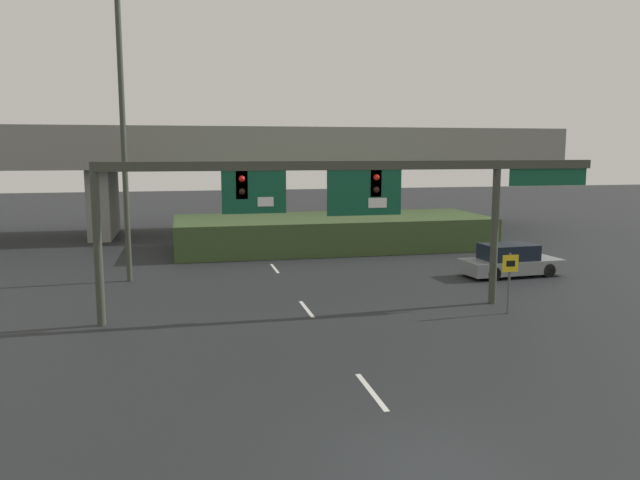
{
  "coord_description": "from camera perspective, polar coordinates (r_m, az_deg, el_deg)",
  "views": [
    {
      "loc": [
        -4.31,
        -10.17,
        5.79
      ],
      "look_at": [
        0.0,
        9.35,
        2.88
      ],
      "focal_mm": 35.0,
      "sensor_mm": 36.0,
      "label": 1
    }
  ],
  "objects": [
    {
      "name": "parked_sedan_near_right",
      "position": [
        30.08,
        17.0,
        -1.87
      ],
      "size": [
        4.72,
        2.14,
        1.49
      ],
      "rotation": [
        0.0,
        0.0,
        0.07
      ],
      "color": "gray",
      "rests_on": "ground"
    },
    {
      "name": "lane_markings",
      "position": [
        26.83,
        -2.91,
        -4.19
      ],
      "size": [
        0.14,
        26.55,
        0.01
      ],
      "color": "silver",
      "rests_on": "ground"
    },
    {
      "name": "highway_light_pole_near",
      "position": [
        28.46,
        -17.58,
        9.87
      ],
      "size": [
        0.7,
        0.36,
        12.79
      ],
      "color": "#383D33",
      "rests_on": "ground"
    },
    {
      "name": "speed_limit_sign",
      "position": [
        23.04,
        16.95,
        -3.03
      ],
      "size": [
        0.6,
        0.11,
        2.17
      ],
      "color": "#4C4C4C",
      "rests_on": "ground"
    },
    {
      "name": "overpass_bridge",
      "position": [
        44.07,
        -6.89,
        7.36
      ],
      "size": [
        44.77,
        8.0,
        7.25
      ],
      "color": "gray",
      "rests_on": "ground"
    },
    {
      "name": "signal_gantry",
      "position": [
        21.94,
        2.52,
        4.74
      ],
      "size": [
        18.06,
        0.44,
        5.4
      ],
      "color": "#383D33",
      "rests_on": "ground"
    },
    {
      "name": "ground_plane",
      "position": [
        12.47,
        9.87,
        -19.53
      ],
      "size": [
        160.0,
        160.0,
        0.0
      ],
      "primitive_type": "plane",
      "color": "black"
    },
    {
      "name": "grass_embankment",
      "position": [
        36.97,
        1.13,
        0.72
      ],
      "size": [
        18.29,
        6.73,
        1.85
      ],
      "color": "#384C28",
      "rests_on": "ground"
    }
  ]
}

